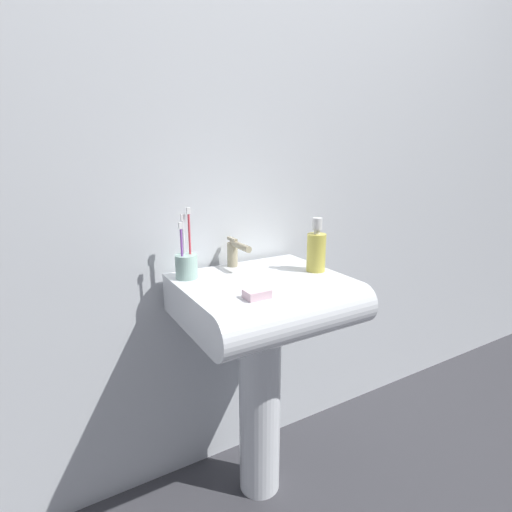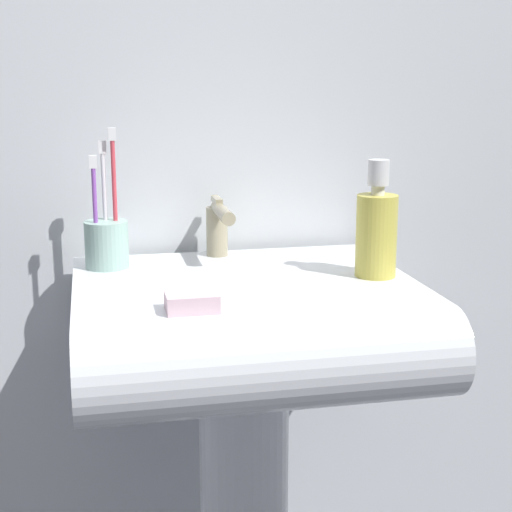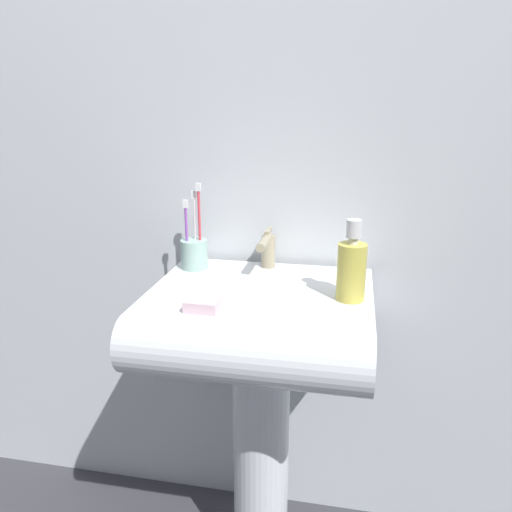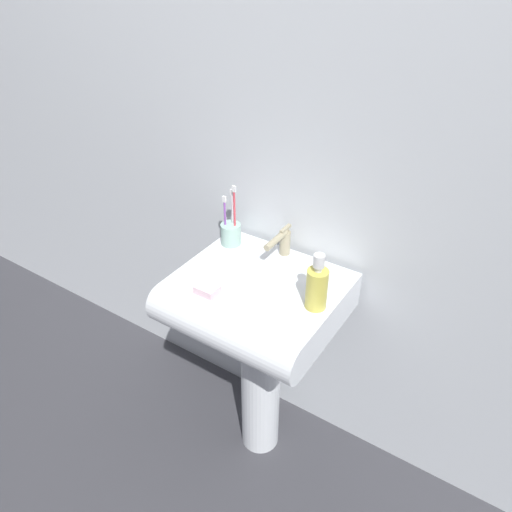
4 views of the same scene
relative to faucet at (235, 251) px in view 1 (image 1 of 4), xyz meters
The scene contains 8 objects.
ground_plane 0.86m from the faucet, 84.95° to the right, with size 6.00×6.00×0.00m, color #38383D.
wall_back 0.36m from the faucet, 82.48° to the left, with size 5.00×0.05×2.40m, color silver.
sink_pedestal 0.54m from the faucet, 84.95° to the right, with size 0.14×0.14×0.67m, color white.
sink_basin 0.23m from the faucet, 86.18° to the right, with size 0.51×0.46×0.12m.
faucet is the anchor object (origin of this frame).
toothbrush_cup 0.19m from the faucet, behind, with size 0.07×0.07×0.22m.
soap_bottle 0.27m from the faucet, 38.55° to the right, with size 0.06×0.06×0.18m.
bar_soap 0.31m from the faucet, 106.15° to the right, with size 0.07×0.05×0.02m, color silver.
Camera 1 is at (-0.62, -1.03, 1.18)m, focal length 28.00 mm.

